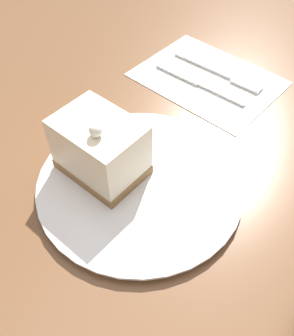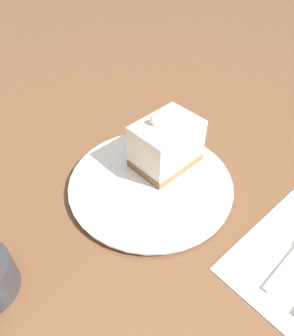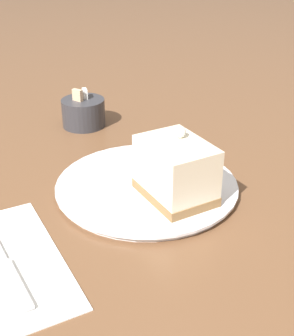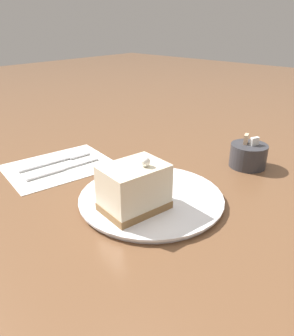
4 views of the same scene
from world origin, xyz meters
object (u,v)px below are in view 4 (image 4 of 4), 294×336
knife (57,170)px  sugar_bowl (248,155)px  cake_slice (134,188)px  fork (61,159)px  plate (150,199)px

knife → sugar_bowl: (0.30, 0.31, 0.02)m
cake_slice → fork: (-0.29, 0.05, -0.05)m
cake_slice → sugar_bowl: (0.05, 0.32, -0.02)m
plate → sugar_bowl: 0.28m
fork → sugar_bowl: (0.34, 0.27, 0.02)m
knife → sugar_bowl: 0.43m
fork → knife: bearing=-35.5°
knife → cake_slice: bearing=6.6°
plate → cake_slice: (0.01, -0.05, 0.05)m
cake_slice → sugar_bowl: bearing=90.3°
knife → sugar_bowl: sugar_bowl is taller
plate → knife: (-0.24, -0.04, -0.00)m
cake_slice → knife: cake_slice is taller
plate → fork: bearing=-179.7°
cake_slice → fork: size_ratio=0.68×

